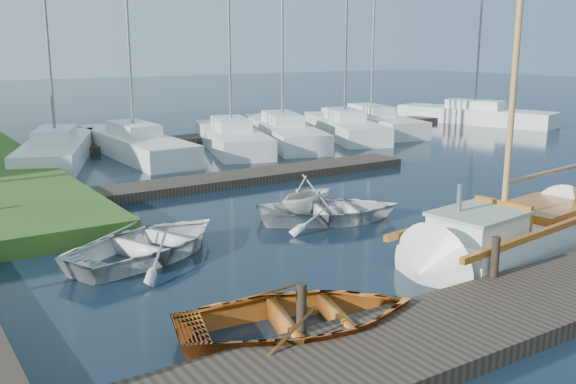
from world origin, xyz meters
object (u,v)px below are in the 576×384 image
tender_a (150,239)px  marina_boat_3 (282,130)px  sailboat (510,237)px  marina_boat_0 (56,149)px  marina_boat_1 (134,142)px  marina_boat_5 (371,120)px  tender_c (330,206)px  tender_b (308,191)px  marina_boat_2 (231,136)px  dinghy (301,312)px  marina_boat_7 (475,114)px  mooring_post_2 (495,257)px  mooring_post_1 (302,308)px  marina_boat_4 (344,126)px

tender_a → marina_boat_3: marina_boat_3 is taller
sailboat → marina_boat_0: size_ratio=0.96×
marina_boat_3 → marina_boat_0: bearing=108.0°
marina_boat_1 → marina_boat_5: size_ratio=0.85×
sailboat → tender_c: size_ratio=2.53×
tender_b → tender_a: bearing=87.1°
marina_boat_1 → tender_b: bearing=-176.6°
marina_boat_1 → marina_boat_2: (4.38, -0.68, 0.03)m
tender_a → marina_boat_1: size_ratio=0.41×
sailboat → marina_boat_5: 21.39m
marina_boat_0 → marina_boat_1: (3.25, 0.00, -0.01)m
dinghy → tender_a: (-0.58, 5.18, 0.00)m
tender_a → tender_b: size_ratio=1.79×
dinghy → marina_boat_7: marina_boat_7 is taller
dinghy → marina_boat_3: 21.62m
marina_boat_1 → marina_boat_3: (7.49, -0.17, 0.01)m
tender_b → marina_boat_1: marina_boat_1 is taller
marina_boat_3 → mooring_post_2: bearing=178.1°
marina_boat_5 → marina_boat_3: bearing=110.7°
tender_a → marina_boat_7: size_ratio=0.32×
sailboat → marina_boat_0: (-5.89, 17.54, 0.22)m
marina_boat_3 → tender_c: bearing=171.4°
tender_a → marina_boat_0: 13.42m
tender_b → mooring_post_1: bearing=127.3°
marina_boat_3 → mooring_post_1: bearing=167.1°
tender_b → marina_boat_4: bearing=-58.9°
tender_a → tender_c: (5.21, 0.24, -0.02)m
tender_c → marina_boat_2: bearing=6.4°
tender_c → tender_a: bearing=115.3°
marina_boat_1 → marina_boat_7: bearing=-91.0°
marina_boat_2 → marina_boat_4: 6.77m
dinghy → marina_boat_7: size_ratio=0.32×
marina_boat_4 → marina_boat_1: bearing=108.2°
tender_b → marina_boat_0: marina_boat_0 is taller
marina_boat_5 → marina_boat_1: bearing=105.9°
tender_c → marina_boat_3: size_ratio=0.35×
sailboat → marina_boat_1: marina_boat_1 is taller
mooring_post_2 → tender_c: mooring_post_2 is taller
sailboat → marina_boat_5: (11.21, 18.22, 0.23)m
mooring_post_1 → tender_c: mooring_post_1 is taller
tender_c → marina_boat_2: 12.97m
marina_boat_3 → marina_boat_2: bearing=118.1°
tender_a → marina_boat_1: (4.47, 13.37, 0.14)m
mooring_post_2 → tender_a: size_ratio=0.20×
mooring_post_1 → marina_boat_1: (4.15, 18.96, -0.14)m
marina_boat_3 → marina_boat_4: marina_boat_4 is taller
sailboat → tender_b: 5.82m
tender_c → marina_boat_7: 24.27m
mooring_post_2 → marina_boat_4: bearing=59.8°
marina_boat_0 → marina_boat_3: (10.74, -0.17, -0.00)m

